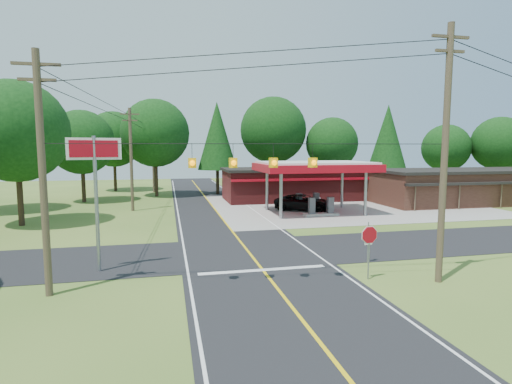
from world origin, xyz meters
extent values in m
plane|color=#406222|center=(0.00, 0.00, 0.00)|extent=(120.00, 120.00, 0.00)
cube|color=black|center=(0.00, 0.00, 0.01)|extent=(8.00, 120.00, 0.02)
cube|color=black|center=(0.00, 0.00, 0.01)|extent=(70.00, 7.00, 0.02)
cube|color=yellow|center=(0.00, 0.00, 0.03)|extent=(0.15, 110.00, 0.00)
cylinder|color=gray|center=(5.00, 10.50, 2.10)|extent=(0.28, 0.28, 4.20)
cylinder|color=gray|center=(5.00, 15.50, 2.10)|extent=(0.28, 0.28, 4.20)
cylinder|color=gray|center=(13.00, 10.50, 2.10)|extent=(0.28, 0.28, 4.20)
cylinder|color=gray|center=(13.00, 15.50, 2.10)|extent=(0.28, 0.28, 4.20)
cube|color=#A70816|center=(9.00, 13.00, 4.35)|extent=(10.60, 7.40, 0.70)
cube|color=white|center=(9.00, 13.00, 4.75)|extent=(10.00, 7.00, 0.25)
cube|color=#9E9B93|center=(9.00, 11.20, 0.13)|extent=(3.20, 0.90, 0.22)
cube|color=#3F3F44|center=(8.10, 11.20, 0.95)|extent=(0.55, 0.45, 1.50)
cube|color=#3F3F44|center=(9.90, 11.20, 0.95)|extent=(0.55, 0.45, 1.50)
cube|color=#9E9B93|center=(9.00, 14.80, 0.13)|extent=(3.20, 0.90, 0.22)
cube|color=#3F3F44|center=(8.10, 14.80, 0.95)|extent=(0.55, 0.45, 1.50)
cube|color=#3F3F44|center=(9.90, 14.80, 0.95)|extent=(0.55, 0.45, 1.50)
cube|color=maroon|center=(10.00, 23.00, 1.75)|extent=(16.00, 7.00, 3.50)
cube|color=black|center=(10.00, 23.00, 3.65)|extent=(16.40, 7.40, 0.30)
cube|color=#A70816|center=(10.00, 19.40, 2.70)|extent=(16.00, 0.50, 0.25)
cube|color=#3B1F18|center=(28.00, 16.00, 1.75)|extent=(20.00, 8.00, 3.50)
cube|color=black|center=(28.00, 16.00, 3.65)|extent=(20.40, 8.40, 0.30)
cube|color=black|center=(28.00, 11.80, 2.60)|extent=(20.00, 0.70, 0.25)
cylinder|color=#473828|center=(7.50, -7.00, 5.75)|extent=(0.30, 0.30, 11.50)
cube|color=#473828|center=(7.50, -7.00, 10.90)|extent=(1.80, 0.12, 0.12)
cube|color=#473828|center=(7.50, -7.00, 10.30)|extent=(1.40, 0.12, 0.12)
cylinder|color=#473828|center=(-9.50, -5.00, 5.00)|extent=(0.30, 0.30, 10.00)
cube|color=#473828|center=(-9.50, -5.00, 9.40)|extent=(1.80, 0.12, 0.12)
cube|color=#473828|center=(-9.50, -5.00, 8.80)|extent=(1.40, 0.12, 0.12)
cylinder|color=#473828|center=(-8.00, 18.00, 5.00)|extent=(0.30, 0.30, 10.00)
cube|color=#473828|center=(-8.00, 18.00, 9.40)|extent=(1.80, 0.12, 0.12)
cube|color=#473828|center=(-8.00, 18.00, 8.80)|extent=(1.40, 0.12, 0.12)
cylinder|color=#473828|center=(-6.50, 35.00, 4.75)|extent=(0.30, 0.30, 9.50)
cube|color=yellow|center=(-3.55, -5.70, 5.50)|extent=(0.32, 0.32, 0.42)
cube|color=yellow|center=(-1.85, -5.90, 5.50)|extent=(0.32, 0.32, 0.42)
cube|color=yellow|center=(-0.15, -6.10, 5.50)|extent=(0.32, 0.32, 0.42)
cube|color=yellow|center=(1.55, -6.30, 5.50)|extent=(0.32, 0.32, 0.42)
cylinder|color=#332316|center=(-14.00, 26.00, 1.98)|extent=(0.44, 0.44, 3.96)
sphere|color=black|center=(-14.00, 26.00, 6.82)|extent=(7.26, 7.26, 7.26)
cylinder|color=#332316|center=(-6.00, 30.00, 2.34)|extent=(0.44, 0.44, 4.68)
sphere|color=black|center=(-6.00, 30.00, 8.06)|extent=(8.58, 8.58, 8.58)
cylinder|color=#332316|center=(2.00, 31.00, 2.16)|extent=(0.44, 0.44, 4.32)
cone|color=black|center=(2.00, 31.00, 7.80)|extent=(5.28, 5.28, 9.00)
cylinder|color=#332316|center=(10.00, 32.00, 2.52)|extent=(0.44, 0.44, 5.04)
sphere|color=black|center=(10.00, 32.00, 8.68)|extent=(9.24, 9.24, 9.24)
cylinder|color=#332316|center=(18.00, 30.00, 1.98)|extent=(0.44, 0.44, 3.96)
sphere|color=black|center=(18.00, 30.00, 6.82)|extent=(7.26, 7.26, 7.26)
cylinder|color=#332316|center=(26.00, 29.00, 2.16)|extent=(0.44, 0.44, 4.32)
cone|color=black|center=(26.00, 29.00, 7.80)|extent=(5.28, 5.28, 9.00)
cylinder|color=#332316|center=(34.00, 27.00, 1.80)|extent=(0.44, 0.44, 3.60)
sphere|color=black|center=(34.00, 27.00, 6.20)|extent=(6.60, 6.60, 6.60)
cylinder|color=#332316|center=(40.00, 24.00, 1.98)|extent=(0.44, 0.44, 3.96)
sphere|color=black|center=(40.00, 24.00, 6.82)|extent=(7.26, 7.26, 7.26)
cylinder|color=#332316|center=(-16.00, 12.00, 2.16)|extent=(0.44, 0.44, 4.32)
sphere|color=black|center=(-16.00, 12.00, 7.44)|extent=(7.92, 7.92, 7.92)
cylinder|color=#332316|center=(-12.00, 38.00, 2.16)|extent=(0.44, 0.44, 4.32)
sphere|color=black|center=(-12.00, 38.00, 7.44)|extent=(7.92, 7.92, 7.92)
imported|color=black|center=(8.50, 14.50, 0.80)|extent=(7.78, 7.78, 1.59)
imported|color=silver|center=(12.00, 21.00, 0.61)|extent=(4.44, 4.44, 1.22)
cylinder|color=gray|center=(-8.00, -2.00, 3.36)|extent=(0.18, 0.18, 6.72)
cube|color=white|center=(-8.00, -2.00, 6.09)|extent=(2.46, 0.58, 1.06)
cube|color=#A70816|center=(-8.00, -2.05, 6.09)|extent=(2.16, 0.50, 0.81)
cylinder|color=gray|center=(4.50, -6.00, 1.21)|extent=(0.07, 0.07, 2.42)
cylinder|color=gray|center=(5.80, -3.50, 1.11)|extent=(0.06, 0.06, 2.22)
cube|color=#0C591E|center=(5.80, -3.54, 1.71)|extent=(0.46, 0.08, 0.46)
cube|color=white|center=(5.80, -3.54, 1.16)|extent=(0.46, 0.08, 0.30)
camera|label=1|loc=(-4.56, -22.57, 6.09)|focal=28.00mm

